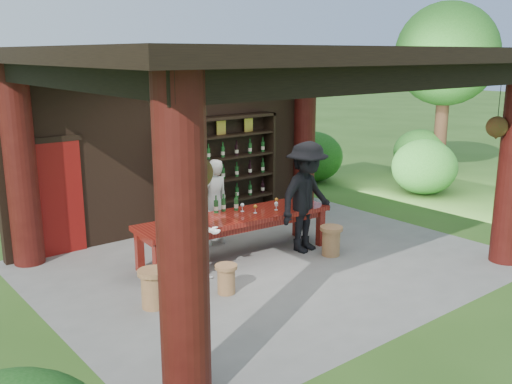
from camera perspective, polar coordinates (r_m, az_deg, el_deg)
ground at (r=9.64m, az=1.50°, el=-7.10°), size 90.00×90.00×0.00m
pavilion at (r=9.42m, az=-0.17°, el=5.82°), size 7.50×6.00×3.60m
wine_shelf at (r=11.66m, az=-3.32°, el=2.23°), size 2.50×0.38×2.20m
tasting_table at (r=9.71m, az=-2.07°, el=-2.99°), size 3.52×1.16×0.75m
stool_near_left at (r=8.41m, az=-2.99°, el=-8.61°), size 0.33×0.33×0.44m
stool_near_right at (r=9.99m, az=7.52°, el=-4.79°), size 0.39×0.39×0.52m
stool_far_left at (r=8.07m, az=-10.25°, el=-9.38°), size 0.42×0.42×0.55m
host at (r=10.35m, az=-4.21°, el=-1.05°), size 0.59×0.39×1.59m
guest_woman at (r=8.72m, az=-5.58°, el=-4.57°), size 0.69×0.55×1.40m
guest_man at (r=9.98m, az=5.08°, el=-0.52°), size 1.36×0.91×1.96m
table_bottles at (r=9.88m, az=-3.09°, el=-1.08°), size 0.45×0.17×0.31m
table_glasses at (r=10.02m, az=1.19°, el=-1.32°), size 0.90×0.36×0.15m
napkin_basket at (r=9.07m, az=-7.96°, el=-3.12°), size 0.27×0.20×0.14m
shrubs at (r=11.54m, az=7.99°, el=-0.81°), size 15.76×8.85×1.36m
trees at (r=11.89m, az=11.28°, el=13.19°), size 20.76×10.15×4.80m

